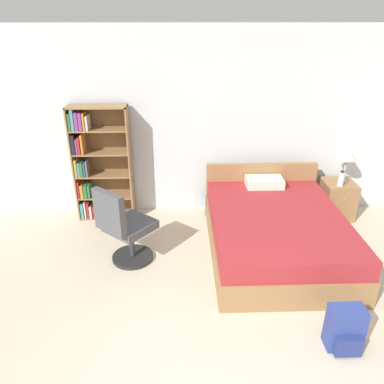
{
  "coord_description": "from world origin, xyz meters",
  "views": [
    {
      "loc": [
        -0.59,
        -1.88,
        2.68
      ],
      "look_at": [
        -0.47,
        1.98,
        0.85
      ],
      "focal_mm": 35.0,
      "sensor_mm": 36.0,
      "label": 1
    }
  ],
  "objects_px": {
    "bed": "(274,230)",
    "office_chair": "(124,228)",
    "bookshelf": "(96,164)",
    "table_lamp": "(347,155)",
    "nightstand": "(337,199)",
    "water_bottle": "(341,179)",
    "backpack_blue": "(345,329)"
  },
  "relations": [
    {
      "from": "bed",
      "to": "office_chair",
      "type": "distance_m",
      "value": 1.82
    },
    {
      "from": "bookshelf",
      "to": "table_lamp",
      "type": "bearing_deg",
      "value": -1.4
    },
    {
      "from": "nightstand",
      "to": "bookshelf",
      "type": "bearing_deg",
      "value": 178.01
    },
    {
      "from": "office_chair",
      "to": "water_bottle",
      "type": "height_order",
      "value": "office_chair"
    },
    {
      "from": "table_lamp",
      "to": "office_chair",
      "type": "bearing_deg",
      "value": -159.87
    },
    {
      "from": "nightstand",
      "to": "table_lamp",
      "type": "distance_m",
      "value": 0.67
    },
    {
      "from": "bookshelf",
      "to": "office_chair",
      "type": "height_order",
      "value": "bookshelf"
    },
    {
      "from": "bed",
      "to": "backpack_blue",
      "type": "height_order",
      "value": "bed"
    },
    {
      "from": "bookshelf",
      "to": "table_lamp",
      "type": "distance_m",
      "value": 3.49
    },
    {
      "from": "water_bottle",
      "to": "backpack_blue",
      "type": "bearing_deg",
      "value": -109.26
    },
    {
      "from": "table_lamp",
      "to": "nightstand",
      "type": "bearing_deg",
      "value": -146.11
    },
    {
      "from": "bed",
      "to": "water_bottle",
      "type": "relative_size",
      "value": 9.36
    },
    {
      "from": "bookshelf",
      "to": "nightstand",
      "type": "bearing_deg",
      "value": -1.99
    },
    {
      "from": "backpack_blue",
      "to": "water_bottle",
      "type": "bearing_deg",
      "value": 70.74
    },
    {
      "from": "bookshelf",
      "to": "office_chair",
      "type": "xyz_separation_m",
      "value": [
        0.52,
        -1.17,
        -0.34
      ]
    },
    {
      "from": "bookshelf",
      "to": "nightstand",
      "type": "height_order",
      "value": "bookshelf"
    },
    {
      "from": "water_bottle",
      "to": "backpack_blue",
      "type": "relative_size",
      "value": 0.53
    },
    {
      "from": "water_bottle",
      "to": "backpack_blue",
      "type": "distance_m",
      "value": 2.45
    },
    {
      "from": "bookshelf",
      "to": "nightstand",
      "type": "relative_size",
      "value": 3.02
    },
    {
      "from": "table_lamp",
      "to": "water_bottle",
      "type": "distance_m",
      "value": 0.34
    },
    {
      "from": "nightstand",
      "to": "office_chair",
      "type": "bearing_deg",
      "value": -160.14
    },
    {
      "from": "nightstand",
      "to": "table_lamp",
      "type": "bearing_deg",
      "value": 33.89
    },
    {
      "from": "bed",
      "to": "office_chair",
      "type": "bearing_deg",
      "value": -173.63
    },
    {
      "from": "water_bottle",
      "to": "bookshelf",
      "type": "bearing_deg",
      "value": 176.11
    },
    {
      "from": "office_chair",
      "to": "bed",
      "type": "bearing_deg",
      "value": 6.37
    },
    {
      "from": "nightstand",
      "to": "water_bottle",
      "type": "relative_size",
      "value": 2.44
    },
    {
      "from": "bookshelf",
      "to": "backpack_blue",
      "type": "relative_size",
      "value": 3.86
    },
    {
      "from": "office_chair",
      "to": "water_bottle",
      "type": "bearing_deg",
      "value": 18.16
    },
    {
      "from": "office_chair",
      "to": "backpack_blue",
      "type": "relative_size",
      "value": 2.36
    },
    {
      "from": "office_chair",
      "to": "table_lamp",
      "type": "height_order",
      "value": "table_lamp"
    },
    {
      "from": "office_chair",
      "to": "nightstand",
      "type": "relative_size",
      "value": 1.84
    },
    {
      "from": "table_lamp",
      "to": "bed",
      "type": "bearing_deg",
      "value": -142.7
    }
  ]
}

